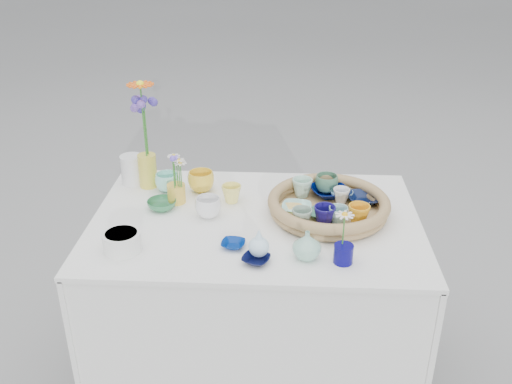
{
  "coord_description": "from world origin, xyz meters",
  "views": [
    {
      "loc": [
        0.1,
        -1.91,
        1.83
      ],
      "look_at": [
        0.0,
        0.02,
        0.87
      ],
      "focal_mm": 40.0,
      "sensor_mm": 36.0,
      "label": 1
    }
  ],
  "objects_px": {
    "display_table": "(256,369)",
    "tall_vase_yellow": "(148,171)",
    "bud_vase_seafoam": "(307,245)",
    "wicker_tray": "(328,206)"
  },
  "relations": [
    {
      "from": "display_table",
      "to": "wicker_tray",
      "type": "xyz_separation_m",
      "value": [
        0.28,
        0.05,
        0.8
      ]
    },
    {
      "from": "bud_vase_seafoam",
      "to": "tall_vase_yellow",
      "type": "height_order",
      "value": "tall_vase_yellow"
    },
    {
      "from": "wicker_tray",
      "to": "bud_vase_seafoam",
      "type": "height_order",
      "value": "bud_vase_seafoam"
    },
    {
      "from": "display_table",
      "to": "bud_vase_seafoam",
      "type": "relative_size",
      "value": 12.31
    },
    {
      "from": "display_table",
      "to": "bud_vase_seafoam",
      "type": "bearing_deg",
      "value": -54.54
    },
    {
      "from": "display_table",
      "to": "tall_vase_yellow",
      "type": "distance_m",
      "value": 1.0
    },
    {
      "from": "bud_vase_seafoam",
      "to": "tall_vase_yellow",
      "type": "bearing_deg",
      "value": 141.41
    },
    {
      "from": "display_table",
      "to": "tall_vase_yellow",
      "type": "height_order",
      "value": "tall_vase_yellow"
    },
    {
      "from": "tall_vase_yellow",
      "to": "display_table",
      "type": "bearing_deg",
      "value": -29.16
    },
    {
      "from": "wicker_tray",
      "to": "tall_vase_yellow",
      "type": "relative_size",
      "value": 3.27
    }
  ]
}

